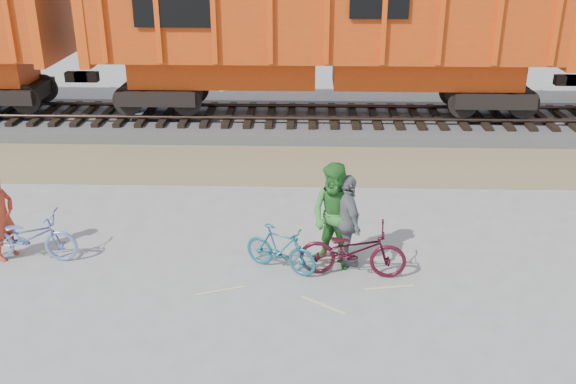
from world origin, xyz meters
The scene contains 11 objects.
ground centered at (0.00, 0.00, 0.00)m, with size 120.00×120.00×0.00m, color #9E9E99.
gravel_strip centered at (0.00, 5.50, 0.01)m, with size 120.00×3.00×0.02m, color #8E8058.
ballast_bed centered at (0.00, 9.00, 0.15)m, with size 120.00×4.00×0.30m, color slate.
track centered at (0.00, 9.00, 0.47)m, with size 120.00×2.60×0.24m.
hopper_car_center centered at (1.01, 9.00, 3.01)m, with size 14.00×3.13×4.65m.
bicycle_blue centered at (-4.76, 0.22, 0.49)m, with size 0.65×1.87×0.98m, color #6D86C2.
bicycle_teal centered at (0.04, -0.03, 0.44)m, with size 0.41×1.47×0.88m, color #195F76.
bicycle_maroon centered at (1.35, -0.17, 0.51)m, with size 0.68×1.94×1.02m, color #450C1A.
person_solo centered at (-5.26, 0.32, 0.84)m, with size 0.62×0.40×1.69m, color #B83A22.
person_man centered at (1.04, 0.17, 1.02)m, with size 0.99×0.77×2.03m, color #317F2E.
person_woman centered at (1.25, 0.23, 0.90)m, with size 1.06×0.44×1.80m, color slate.
Camera 1 is at (0.49, -10.46, 6.02)m, focal length 40.00 mm.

